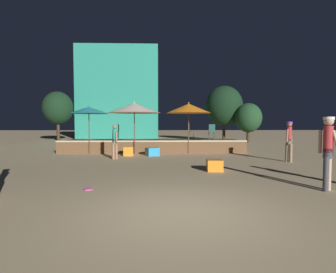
% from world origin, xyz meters
% --- Properties ---
extents(ground_plane, '(120.00, 120.00, 0.00)m').
position_xyz_m(ground_plane, '(0.00, 0.00, 0.00)').
color(ground_plane, tan).
extents(wooden_deck, '(10.64, 2.92, 0.73)m').
position_xyz_m(wooden_deck, '(-0.82, 11.15, 0.32)').
color(wooden_deck, brown).
rests_on(wooden_deck, ground).
extents(patio_umbrella_0, '(2.14, 2.14, 2.66)m').
position_xyz_m(patio_umbrella_0, '(-4.28, 9.63, 2.40)').
color(patio_umbrella_0, brown).
rests_on(patio_umbrella_0, ground).
extents(patio_umbrella_1, '(2.89, 2.89, 2.87)m').
position_xyz_m(patio_umbrella_1, '(-1.80, 9.60, 2.52)').
color(patio_umbrella_1, brown).
rests_on(patio_umbrella_1, ground).
extents(patio_umbrella_2, '(2.48, 2.48, 2.85)m').
position_xyz_m(patio_umbrella_2, '(1.19, 9.69, 2.51)').
color(patio_umbrella_2, brown).
rests_on(patio_umbrella_2, ground).
extents(cube_seat_0, '(0.78, 0.78, 0.42)m').
position_xyz_m(cube_seat_0, '(-0.80, 8.71, 0.21)').
color(cube_seat_0, '#2D9EDB').
rests_on(cube_seat_0, ground).
extents(cube_seat_1, '(0.57, 0.57, 0.40)m').
position_xyz_m(cube_seat_1, '(1.54, 4.29, 0.20)').
color(cube_seat_1, orange).
rests_on(cube_seat_1, ground).
extents(cube_seat_2, '(0.56, 0.56, 0.47)m').
position_xyz_m(cube_seat_2, '(-2.04, 8.75, 0.23)').
color(cube_seat_2, orange).
rests_on(cube_seat_2, ground).
extents(person_0, '(0.33, 0.39, 1.62)m').
position_xyz_m(person_0, '(-2.52, 7.50, 0.86)').
color(person_0, '#997051').
rests_on(person_0, ground).
extents(person_1, '(0.40, 0.45, 1.85)m').
position_xyz_m(person_1, '(3.77, 1.50, 1.07)').
color(person_1, '#3F3F47').
rests_on(person_1, ground).
extents(person_2, '(0.44, 0.36, 1.76)m').
position_xyz_m(person_2, '(5.22, 6.35, 1.00)').
color(person_2, '#997051').
rests_on(person_2, ground).
extents(bistro_chair_0, '(0.43, 0.42, 0.90)m').
position_xyz_m(bistro_chair_0, '(1.54, 11.95, 1.27)').
color(bistro_chair_0, '#47474C').
rests_on(bistro_chair_0, wooden_deck).
extents(bistro_chair_1, '(0.40, 0.40, 0.90)m').
position_xyz_m(bistro_chair_1, '(2.62, 10.32, 1.27)').
color(bistro_chair_1, '#1E4C47').
rests_on(bistro_chair_1, wooden_deck).
extents(bistro_chair_2, '(0.43, 0.42, 0.90)m').
position_xyz_m(bistro_chair_2, '(-3.13, 11.95, 1.27)').
color(bistro_chair_2, '#1E4C47').
rests_on(bistro_chair_2, wooden_deck).
extents(frisbee_disc, '(0.23, 0.23, 0.03)m').
position_xyz_m(frisbee_disc, '(-2.20, 1.77, 0.02)').
color(frisbee_disc, '#E54C99').
rests_on(frisbee_disc, ground).
extents(background_tree_0, '(3.38, 3.38, 5.15)m').
position_xyz_m(background_tree_0, '(5.55, 19.41, 3.28)').
color(background_tree_0, '#3D2B1C').
rests_on(background_tree_0, ground).
extents(background_tree_1, '(2.30, 2.30, 3.44)m').
position_xyz_m(background_tree_1, '(7.28, 17.74, 2.16)').
color(background_tree_1, '#3D2B1C').
rests_on(background_tree_1, ground).
extents(background_tree_2, '(2.83, 2.83, 4.72)m').
position_xyz_m(background_tree_2, '(-10.18, 20.56, 3.15)').
color(background_tree_2, '#3D2B1C').
rests_on(background_tree_2, ground).
extents(distant_building, '(8.74, 4.51, 9.99)m').
position_xyz_m(distant_building, '(-5.00, 25.15, 5.00)').
color(distant_building, teal).
rests_on(distant_building, ground).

